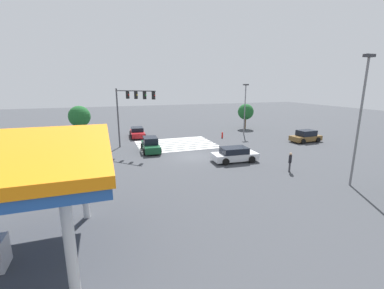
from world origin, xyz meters
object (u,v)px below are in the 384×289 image
car_1 (137,132)px  traffic_signal_mast (131,104)px  tree_corner_b (79,117)px  pedestrian (290,161)px  car_0 (151,145)px  street_light_pole_a (361,112)px  car_4 (306,136)px  street_light_pole_b (245,104)px  fire_hydrant (222,135)px  car_2 (235,155)px  tree_corner_a (246,112)px

car_1 → traffic_signal_mast: bearing=-8.9°
tree_corner_b → pedestrian: bearing=136.7°
car_0 → pedestrian: (-10.23, 11.01, 0.21)m
pedestrian → street_light_pole_a: (-2.26, 4.08, 4.60)m
car_4 → street_light_pole_b: 9.82m
car_1 → street_light_pole_a: bearing=31.1°
car_4 → fire_hydrant: bearing=-34.4°
car_2 → street_light_pole_b: street_light_pole_b is taller
car_2 → fire_hydrant: car_2 is taller
car_2 → fire_hydrant: size_ratio=5.27×
car_4 → street_light_pole_b: bearing=-59.8°
street_light_pole_a → tree_corner_a: 25.95m
car_0 → car_1: 8.82m
car_0 → car_2: bearing=50.3°
car_0 → pedestrian: size_ratio=2.59×
car_0 → tree_corner_a: bearing=122.0°
car_2 → tree_corner_a: (-11.07, -16.71, 2.19)m
car_0 → car_2: (-7.18, 6.64, -0.06)m
traffic_signal_mast → pedestrian: traffic_signal_mast is taller
car_4 → car_0: bearing=-8.0°
car_2 → street_light_pole_b: (-8.31, -12.42, 3.85)m
street_light_pole_b → traffic_signal_mast: bearing=12.9°
tree_corner_b → car_4: bearing=164.9°
traffic_signal_mast → fire_hydrant: bearing=54.6°
traffic_signal_mast → tree_corner_a: traffic_signal_mast is taller
tree_corner_a → fire_hydrant: size_ratio=4.91×
tree_corner_a → tree_corner_b: tree_corner_b is taller
car_0 → car_2: car_0 is taller
car_0 → traffic_signal_mast: bearing=-132.5°
street_light_pole_b → fire_hydrant: size_ratio=8.74×
car_2 → car_4: bearing=23.2°
car_2 → tree_corner_b: bearing=143.1°
traffic_signal_mast → tree_corner_b: traffic_signal_mast is taller
car_1 → car_2: bearing=28.8°
fire_hydrant → pedestrian: bearing=87.2°
car_1 → car_2: car_2 is taller
car_4 → street_light_pole_a: street_light_pole_a is taller
car_2 → pedestrian: bearing=-51.9°
car_4 → tree_corner_a: size_ratio=1.00×
street_light_pole_a → tree_corner_b: size_ratio=1.92×
tree_corner_a → tree_corner_b: (25.86, 4.29, 0.73)m
car_1 → car_0: bearing=5.1°
car_4 → pedestrian: 13.75m
car_2 → tree_corner_a: tree_corner_a is taller
car_1 → street_light_pole_b: size_ratio=0.62×
fire_hydrant → car_2: bearing=70.4°
car_2 → fire_hydrant: (-3.79, -10.63, -0.26)m
tree_corner_a → car_2: bearing=56.5°
car_2 → car_4: size_ratio=1.07×
car_1 → car_4: (-20.77, 10.61, 0.07)m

